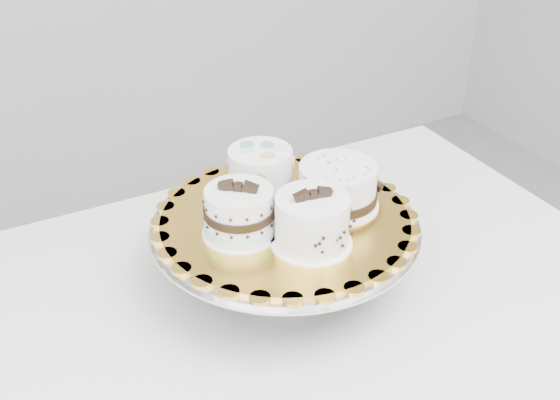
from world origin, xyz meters
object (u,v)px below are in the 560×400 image
cake_stand (285,239)px  cake_dots (260,171)px  cake_ribbon (338,187)px  cake_swirl (312,222)px  cake_board (285,219)px  cake_banded (239,214)px  table (271,345)px

cake_stand → cake_dots: size_ratio=3.32×
cake_dots → cake_ribbon: cake_dots is taller
cake_stand → cake_swirl: size_ratio=3.46×
cake_board → cake_banded: bearing=-176.6°
cake_stand → cake_ribbon: size_ratio=2.68×
cake_stand → cake_swirl: bearing=-89.6°
cake_banded → cake_dots: cake_banded is taller
cake_board → cake_dots: cake_dots is taller
cake_swirl → cake_banded: (-0.08, 0.07, -0.00)m
cake_board → cake_stand: bearing=0.0°
cake_swirl → cake_dots: cake_swirl is taller
table → cake_ribbon: 0.27m
cake_board → cake_swirl: size_ratio=3.18×
cake_board → cake_banded: size_ratio=2.72×
cake_dots → cake_ribbon: bearing=-53.0°
cake_dots → cake_ribbon: (0.08, -0.09, -0.01)m
cake_swirl → cake_board: bearing=98.9°
cake_banded → cake_dots: 0.12m
cake_board → cake_swirl: cake_swirl is taller
cake_swirl → cake_stand: bearing=98.9°
table → cake_ribbon: size_ratio=7.76×
cake_board → cake_ribbon: (0.09, -0.01, 0.03)m
table → cake_board: cake_board is taller
cake_ribbon → cake_swirl: bearing=-161.7°
table → cake_stand: bearing=41.9°
cake_swirl → cake_ribbon: (0.09, 0.07, -0.00)m
cake_swirl → cake_banded: 0.10m
cake_dots → cake_stand: bearing=-98.2°
cake_board → cake_dots: bearing=88.2°
cake_stand → cake_banded: (-0.07, -0.00, 0.07)m
table → cake_board: bearing=41.9°
cake_ribbon → cake_stand: bearing=155.8°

